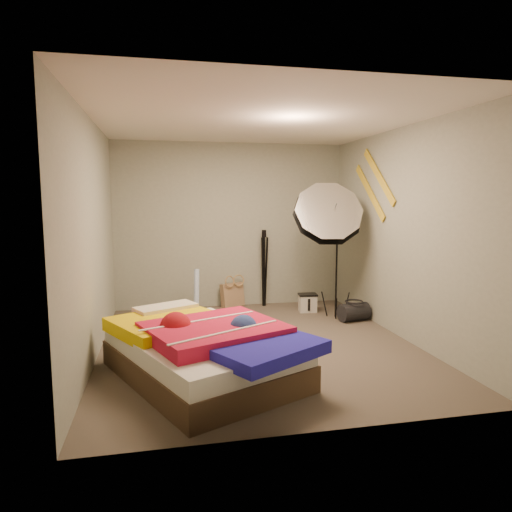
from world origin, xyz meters
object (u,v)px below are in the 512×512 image
object	(u,v)px
camera_case	(308,303)
duffel_bag	(354,312)
photo_umbrella	(327,216)
bed	(204,349)
tote_bag	(232,295)
wrapping_roll	(196,292)
camera_tripod	(264,263)

from	to	relation	value
camera_case	duffel_bag	world-z (taller)	same
camera_case	duffel_bag	xyz separation A→B (m)	(0.46, -0.62, -0.00)
duffel_bag	photo_umbrella	xyz separation A→B (m)	(-0.34, 0.17, 1.31)
camera_case	bed	size ratio (longest dim) A/B	0.11
tote_bag	wrapping_roll	world-z (taller)	wrapping_roll
bed	photo_umbrella	bearing A→B (deg)	43.02
tote_bag	duffel_bag	bearing A→B (deg)	-62.34
photo_umbrella	camera_tripod	world-z (taller)	photo_umbrella
camera_case	tote_bag	bearing A→B (deg)	158.38
camera_case	duffel_bag	size ratio (longest dim) A/B	0.61
tote_bag	photo_umbrella	bearing A→B (deg)	-65.09
photo_umbrella	camera_tripod	size ratio (longest dim) A/B	1.68
bed	camera_tripod	size ratio (longest dim) A/B	1.85
wrapping_roll	camera_tripod	bearing A→B (deg)	19.96
wrapping_roll	duffel_bag	size ratio (longest dim) A/B	1.65
tote_bag	duffel_bag	xyz separation A→B (m)	(1.50, -1.15, -0.06)
wrapping_roll	camera_case	world-z (taller)	wrapping_roll
wrapping_roll	bed	world-z (taller)	wrapping_roll
photo_umbrella	tote_bag	bearing A→B (deg)	139.64
camera_case	wrapping_roll	bearing A→B (deg)	-178.32
tote_bag	bed	size ratio (longest dim) A/B	0.17
camera_case	camera_tripod	world-z (taller)	camera_tripod
wrapping_roll	duffel_bag	distance (m)	2.22
wrapping_roll	bed	distance (m)	2.29
bed	photo_umbrella	distance (m)	2.79
duffel_bag	camera_tripod	size ratio (longest dim) A/B	0.34
tote_bag	camera_case	bearing A→B (deg)	-52.12
tote_bag	bed	distance (m)	2.80
tote_bag	camera_case	size ratio (longest dim) A/B	1.48
wrapping_roll	photo_umbrella	xyz separation A→B (m)	(1.74, -0.56, 1.09)
bed	duffel_bag	bearing A→B (deg)	35.31
tote_bag	wrapping_roll	size ratio (longest dim) A/B	0.55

